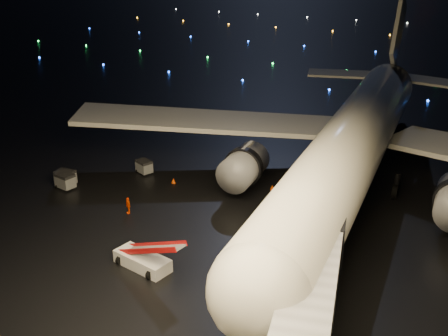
{
  "coord_description": "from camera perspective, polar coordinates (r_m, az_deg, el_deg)",
  "views": [
    {
      "loc": [
        23.98,
        -30.78,
        24.66
      ],
      "look_at": [
        3.79,
        12.0,
        5.0
      ],
      "focal_mm": 45.0,
      "sensor_mm": 36.0,
      "label": 1
    }
  ],
  "objects": [
    {
      "name": "baggage_cart_1",
      "position": [
        61.12,
        -15.83,
        -1.3
      ],
      "size": [
        2.18,
        1.74,
        1.64
      ],
      "primitive_type": "cube",
      "rotation": [
        0.0,
        0.0,
        -0.22
      ],
      "color": "gray",
      "rests_on": "ground"
    },
    {
      "name": "lane_centre",
      "position": [
        53.36,
        9.43,
        -5.28
      ],
      "size": [
        0.25,
        80.0,
        0.02
      ],
      "primitive_type": "cube",
      "color": "gold",
      "rests_on": "ground"
    },
    {
      "name": "crew_c",
      "position": [
        54.43,
        -9.72,
        -3.76
      ],
      "size": [
        1.01,
        0.9,
        1.65
      ],
      "primitive_type": "imported",
      "rotation": [
        0.0,
        0.0,
        -0.64
      ],
      "color": "#FF4500",
      "rests_on": "ground"
    },
    {
      "name": "safety_cone_0",
      "position": [
        58.97,
        4.93,
        -1.96
      ],
      "size": [
        0.57,
        0.57,
        0.53
      ],
      "primitive_type": "cone",
      "rotation": [
        0.0,
        0.0,
        -0.27
      ],
      "color": "#F24303",
      "rests_on": "ground"
    },
    {
      "name": "safety_cone_3",
      "position": [
        78.2,
        -6.78,
        4.22
      ],
      "size": [
        0.58,
        0.58,
        0.51
      ],
      "primitive_type": "cone",
      "rotation": [
        0.0,
        0.0,
        0.35
      ],
      "color": "#F24303",
      "rests_on": "ground"
    },
    {
      "name": "safety_cone_2",
      "position": [
        60.56,
        -5.15,
        -1.28
      ],
      "size": [
        0.54,
        0.54,
        0.55
      ],
      "primitive_type": "cone",
      "rotation": [
        0.0,
        0.0,
        -0.13
      ],
      "color": "#F24303",
      "rests_on": "ground"
    },
    {
      "name": "baggage_cart_0",
      "position": [
        63.25,
        -8.12,
        0.12
      ],
      "size": [
        2.13,
        1.87,
        1.51
      ],
      "primitive_type": "cube",
      "rotation": [
        0.0,
        0.0,
        -0.43
      ],
      "color": "gray",
      "rests_on": "ground"
    },
    {
      "name": "airliner",
      "position": [
        59.22,
        13.85,
        6.69
      ],
      "size": [
        66.62,
        63.52,
        18.23
      ],
      "primitive_type": null,
      "rotation": [
        0.0,
        0.0,
        0.04
      ],
      "color": "silver",
      "rests_on": "ground"
    },
    {
      "name": "taxiway_lights",
      "position": [
        141.01,
        15.42,
        11.78
      ],
      "size": [
        164.0,
        92.0,
        0.36
      ],
      "primitive_type": null,
      "color": "black",
      "rests_on": "ground"
    },
    {
      "name": "belt_loader",
      "position": [
        45.39,
        -8.36,
        -8.06
      ],
      "size": [
        7.33,
        3.48,
        3.43
      ],
      "primitive_type": null,
      "rotation": [
        0.0,
        0.0,
        -0.23
      ],
      "color": "silver",
      "rests_on": "ground"
    },
    {
      "name": "baggage_cart_2",
      "position": [
        61.87,
        -15.79,
        -0.99
      ],
      "size": [
        2.02,
        1.47,
        1.65
      ],
      "primitive_type": "cube",
      "rotation": [
        0.0,
        0.0,
        0.05
      ],
      "color": "gray",
      "rests_on": "ground"
    },
    {
      "name": "safety_cone_1",
      "position": [
        60.49,
        5.69,
        -1.36
      ],
      "size": [
        0.53,
        0.53,
        0.48
      ],
      "primitive_type": "cone",
      "rotation": [
        0.0,
        0.0,
        -0.29
      ],
      "color": "#F24303",
      "rests_on": "ground"
    }
  ]
}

